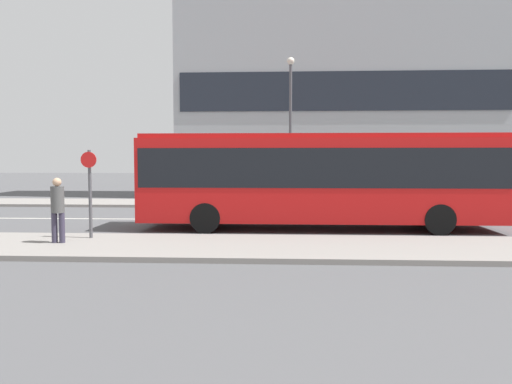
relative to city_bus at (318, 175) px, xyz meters
name	(u,v)px	position (x,y,z in m)	size (l,w,h in m)	color
ground_plane	(199,220)	(-4.43, 2.31, -1.81)	(120.00, 120.00, 0.00)	#4F4F51
sidewalk_near	(158,246)	(-4.43, -3.94, -1.75)	(44.00, 3.50, 0.13)	gray
sidewalk_far	(219,203)	(-4.43, 8.56, -1.75)	(44.00, 3.50, 0.13)	gray
lane_centerline	(199,219)	(-4.43, 2.31, -1.81)	(41.80, 0.16, 0.01)	silver
apartment_block_left_tower	(340,13)	(2.20, 14.24, 9.31)	(19.32, 4.95, 22.26)	#9EA3A8
city_bus	(318,175)	(0.00, 0.00, 0.00)	(11.75, 2.57, 3.14)	red
parked_car_0	(504,198)	(8.47, 5.61, -1.19)	(4.08, 1.72, 1.31)	#4C5156
pedestrian_near_stop	(58,206)	(-7.10, -3.90, -0.70)	(0.35, 0.34, 1.72)	#383347
bus_stop_sign	(90,186)	(-6.56, -3.06, -0.24)	(0.44, 0.12, 2.46)	#4C4C51
street_lamp	(290,115)	(-0.83, 7.52, 2.60)	(0.36, 0.36, 7.04)	#4C4C51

